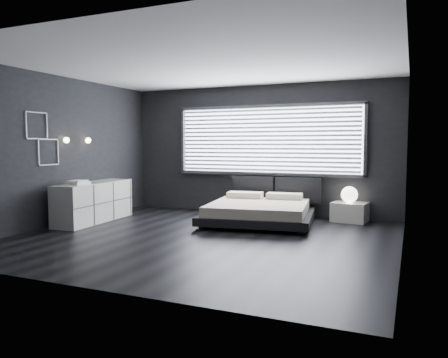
% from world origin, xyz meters
% --- Properties ---
extents(room, '(6.04, 6.00, 2.80)m').
position_xyz_m(room, '(0.00, 0.00, 1.40)').
color(room, black).
rests_on(room, ground).
extents(window, '(4.14, 0.09, 1.52)m').
position_xyz_m(window, '(0.20, 2.70, 1.61)').
color(window, white).
rests_on(window, ground).
extents(headboard, '(1.96, 0.16, 0.52)m').
position_xyz_m(headboard, '(0.42, 2.64, 0.57)').
color(headboard, black).
rests_on(headboard, ground).
extents(sconce_near, '(0.18, 0.11, 0.11)m').
position_xyz_m(sconce_near, '(-2.88, 0.05, 1.60)').
color(sconce_near, silver).
rests_on(sconce_near, ground).
extents(sconce_far, '(0.18, 0.11, 0.11)m').
position_xyz_m(sconce_far, '(-2.88, 0.65, 1.60)').
color(sconce_far, silver).
rests_on(sconce_far, ground).
extents(wall_art_upper, '(0.01, 0.48, 0.48)m').
position_xyz_m(wall_art_upper, '(-2.98, -0.55, 1.85)').
color(wall_art_upper, '#47474C').
rests_on(wall_art_upper, ground).
extents(wall_art_lower, '(0.01, 0.48, 0.48)m').
position_xyz_m(wall_art_lower, '(-2.98, -0.30, 1.38)').
color(wall_art_lower, '#47474C').
rests_on(wall_art_lower, ground).
extents(bed, '(2.29, 2.21, 0.52)m').
position_xyz_m(bed, '(0.41, 1.59, 0.24)').
color(bed, black).
rests_on(bed, ground).
extents(nightstand, '(0.71, 0.62, 0.38)m').
position_xyz_m(nightstand, '(1.99, 2.50, 0.19)').
color(nightstand, silver).
rests_on(nightstand, ground).
extents(orb_lamp, '(0.32, 0.32, 0.32)m').
position_xyz_m(orb_lamp, '(1.98, 2.46, 0.54)').
color(orb_lamp, white).
rests_on(orb_lamp, nightstand).
extents(dresser, '(0.70, 1.98, 0.78)m').
position_xyz_m(dresser, '(-2.65, 0.51, 0.39)').
color(dresser, silver).
rests_on(dresser, ground).
extents(book_stack, '(0.28, 0.38, 0.08)m').
position_xyz_m(book_stack, '(-2.63, 0.06, 0.81)').
color(book_stack, white).
rests_on(book_stack, dresser).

